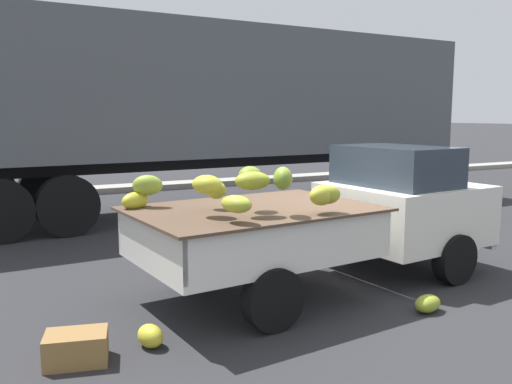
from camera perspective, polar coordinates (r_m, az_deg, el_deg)
The scene contains 7 objects.
ground at distance 7.13m, azimuth 8.99°, elevation -9.17°, with size 220.00×220.00×0.00m, color #28282B.
curb_strip at distance 15.64m, azimuth -11.81°, elevation 0.52°, with size 80.00×0.80×0.16m, color gray.
pickup_truck at distance 7.20m, azimuth 12.23°, elevation -1.87°, with size 4.84×2.24×1.70m.
semi_trailer at distance 12.13m, azimuth -4.00°, elevation 10.16°, with size 12.11×3.18×3.95m.
fallen_banana_bunch_near_tailgate at distance 5.20m, azimuth -11.11°, elevation -14.70°, with size 0.30×0.21×0.21m, color gold.
fallen_banana_bunch_by_wheel at distance 6.22m, azimuth 17.69°, elevation -11.17°, with size 0.34×0.22×0.19m, color #94A22D.
produce_crate at distance 5.04m, azimuth -18.46°, elevation -15.36°, with size 0.52×0.36×0.27m, color olive.
Camera 1 is at (-4.03, -5.49, 2.11)m, focal length 37.84 mm.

